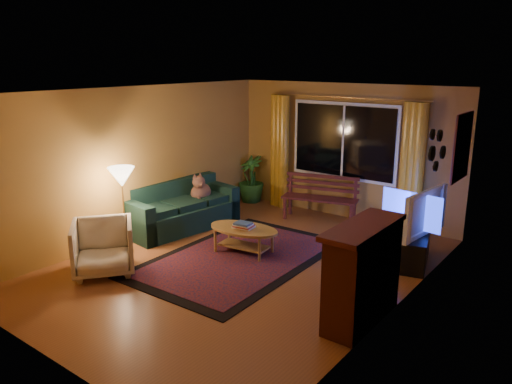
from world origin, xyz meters
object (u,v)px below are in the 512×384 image
Objects in this scene: coffee_table at (244,240)px; tv_console at (415,248)px; floor_lamp at (124,211)px; armchair at (103,245)px; sofa at (181,206)px; bench at (319,209)px.

tv_console is (2.24, 1.23, 0.02)m from coffee_table.
armchair is at bearing -60.13° from floor_lamp.
sofa is 1.63m from coffee_table.
sofa is 2.44× the size of armchair.
floor_lamp is at bearing -163.96° from tv_console.
coffee_table is at bearing 6.03° from armchair.
armchair reaches higher than tv_console.
sofa is 3.97m from tv_console.
coffee_table is (1.10, 1.76, -0.21)m from armchair.
armchair reaches higher than coffee_table.
coffee_table is (1.50, 1.06, -0.46)m from floor_lamp.
bench is 2.13m from coffee_table.
floor_lamp is (0.10, -1.30, 0.26)m from sofa.
sofa is at bearing -147.37° from bench.
floor_lamp reaches higher than sofa.
floor_lamp is at bearing 67.89° from armchair.
sofa is 2.06m from armchair.
armchair is 0.73× the size of coffee_table.
floor_lamp reaches higher than coffee_table.
tv_console is (2.14, -0.89, 0.02)m from bench.
sofa is 1.52× the size of floor_lamp.
floor_lamp is at bearing -78.18° from sofa.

